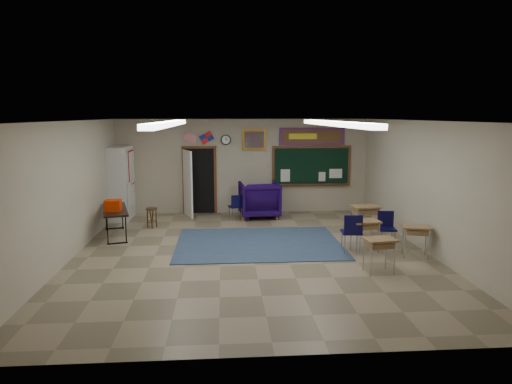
{
  "coord_description": "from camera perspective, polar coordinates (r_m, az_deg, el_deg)",
  "views": [
    {
      "loc": [
        -0.65,
        -10.01,
        3.13
      ],
      "look_at": [
        0.19,
        1.5,
        1.17
      ],
      "focal_mm": 32.0,
      "sensor_mm": 36.0,
      "label": 1
    }
  ],
  "objects": [
    {
      "name": "right_wall",
      "position": [
        11.16,
        20.52,
        0.61
      ],
      "size": [
        0.04,
        9.0,
        3.0
      ],
      "primitive_type": "cube",
      "color": "#B4A992",
      "rests_on": "floor"
    },
    {
      "name": "wooden_stool",
      "position": [
        13.09,
        -12.89,
        -3.14
      ],
      "size": [
        0.32,
        0.32,
        0.56
      ],
      "color": "#4B3116",
      "rests_on": "floor"
    },
    {
      "name": "student_chair_reading",
      "position": [
        13.7,
        -2.59,
        -1.9
      ],
      "size": [
        0.49,
        0.49,
        0.79
      ],
      "primitive_type": null,
      "rotation": [
        0.0,
        0.0,
        3.44
      ],
      "color": "black",
      "rests_on": "floor"
    },
    {
      "name": "wall_flags",
      "position": [
        14.48,
        -7.19,
        6.99
      ],
      "size": [
        1.16,
        0.06,
        0.7
      ],
      "primitive_type": null,
      "color": "red",
      "rests_on": "back_wall"
    },
    {
      "name": "ceiling",
      "position": [
        10.03,
        -0.46,
        8.89
      ],
      "size": [
        8.0,
        9.0,
        0.04
      ],
      "primitive_type": "cube",
      "color": "white",
      "rests_on": "back_wall"
    },
    {
      "name": "student_desk_back_left",
      "position": [
        9.5,
        15.13,
        -7.45
      ],
      "size": [
        0.64,
        0.52,
        0.71
      ],
      "rotation": [
        0.0,
        0.0,
        0.13
      ],
      "color": "olive",
      "rests_on": "floor"
    },
    {
      "name": "wall_clock",
      "position": [
        14.5,
        -3.79,
        6.53
      ],
      "size": [
        0.32,
        0.05,
        0.32
      ],
      "color": "black",
      "rests_on": "back_wall"
    },
    {
      "name": "student_desk_back_right",
      "position": [
        10.76,
        19.33,
        -5.64
      ],
      "size": [
        0.68,
        0.58,
        0.71
      ],
      "rotation": [
        0.0,
        0.0,
        -0.25
      ],
      "color": "olive",
      "rests_on": "floor"
    },
    {
      "name": "wingback_armchair",
      "position": [
        14.05,
        0.42,
        -0.95
      ],
      "size": [
        1.26,
        1.3,
        1.1
      ],
      "primitive_type": "imported",
      "rotation": [
        0.0,
        0.0,
        3.22
      ],
      "color": "#140537",
      "rests_on": "floor"
    },
    {
      "name": "left_wall",
      "position": [
        10.68,
        -22.4,
        0.12
      ],
      "size": [
        0.04,
        9.0,
        3.0
      ],
      "primitive_type": "cube",
      "color": "#B4A992",
      "rests_on": "floor"
    },
    {
      "name": "fluorescent_strips",
      "position": [
        10.03,
        -0.46,
        8.54
      ],
      "size": [
        3.86,
        6.0,
        0.1
      ],
      "primitive_type": null,
      "color": "white",
      "rests_on": "ceiling"
    },
    {
      "name": "framed_art_print",
      "position": [
        14.53,
        -0.22,
        6.56
      ],
      "size": [
        0.75,
        0.05,
        0.65
      ],
      "color": "#A46E1F",
      "rests_on": "back_wall"
    },
    {
      "name": "floor",
      "position": [
        10.51,
        -0.44,
        -7.7
      ],
      "size": [
        9.0,
        9.0,
        0.0
      ],
      "primitive_type": "plane",
      "color": "gray",
      "rests_on": "ground"
    },
    {
      "name": "student_chair_desk_a",
      "position": [
        10.69,
        11.81,
        -5.05
      ],
      "size": [
        0.49,
        0.49,
        0.92
      ],
      "primitive_type": null,
      "rotation": [
        0.0,
        0.0,
        3.07
      ],
      "color": "black",
      "rests_on": "floor"
    },
    {
      "name": "back_wall",
      "position": [
        14.61,
        -1.6,
        3.23
      ],
      "size": [
        8.0,
        0.04,
        3.0
      ],
      "primitive_type": "cube",
      "color": "#B4A992",
      "rests_on": "floor"
    },
    {
      "name": "student_desk_front_left",
      "position": [
        10.81,
        13.45,
        -5.17
      ],
      "size": [
        0.67,
        0.54,
        0.75
      ],
      "rotation": [
        0.0,
        0.0,
        0.12
      ],
      "color": "olive",
      "rests_on": "floor"
    },
    {
      "name": "doorway",
      "position": [
        14.53,
        -7.49,
        1.35
      ],
      "size": [
        1.1,
        0.89,
        2.16
      ],
      "color": "black",
      "rests_on": "back_wall"
    },
    {
      "name": "bulletin_board",
      "position": [
        14.77,
        7.01,
        6.92
      ],
      "size": [
        2.1,
        0.05,
        0.55
      ],
      "color": "#B20F16",
      "rests_on": "back_wall"
    },
    {
      "name": "student_desk_front_right",
      "position": [
        12.16,
        13.47,
        -3.35
      ],
      "size": [
        0.74,
        0.6,
        0.81
      ],
      "rotation": [
        0.0,
        0.0,
        0.14
      ],
      "color": "olive",
      "rests_on": "floor"
    },
    {
      "name": "front_wall",
      "position": [
        5.78,
        2.47,
        -6.77
      ],
      "size": [
        8.0,
        0.04,
        3.0
      ],
      "primitive_type": "cube",
      "color": "#B4A992",
      "rests_on": "floor"
    },
    {
      "name": "storage_cabinet",
      "position": [
        14.34,
        -16.46,
        1.09
      ],
      "size": [
        0.59,
        1.25,
        2.2
      ],
      "color": "silver",
      "rests_on": "floor"
    },
    {
      "name": "student_chair_desk_b",
      "position": [
        11.34,
        16.04,
        -4.56
      ],
      "size": [
        0.47,
        0.47,
        0.84
      ],
      "primitive_type": null,
      "rotation": [
        0.0,
        0.0,
        -0.12
      ],
      "color": "black",
      "rests_on": "floor"
    },
    {
      "name": "chalkboard",
      "position": [
        14.84,
        6.94,
        3.12
      ],
      "size": [
        2.55,
        0.14,
        1.3
      ],
      "color": "#5B311A",
      "rests_on": "back_wall"
    },
    {
      "name": "folding_table",
      "position": [
        12.42,
        -17.18,
        -3.51
      ],
      "size": [
        1.03,
        1.86,
        1.01
      ],
      "rotation": [
        0.0,
        0.0,
        0.26
      ],
      "color": "black",
      "rests_on": "floor"
    },
    {
      "name": "area_rug",
      "position": [
        11.28,
        0.32,
        -6.42
      ],
      "size": [
        4.0,
        3.0,
        0.02
      ],
      "primitive_type": "cube",
      "color": "#32445F",
      "rests_on": "floor"
    }
  ]
}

